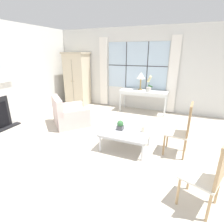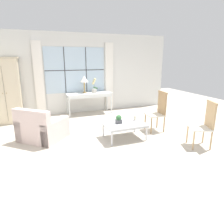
# 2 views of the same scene
# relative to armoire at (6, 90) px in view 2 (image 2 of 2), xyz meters

# --- Properties ---
(ground_plane) EXTENTS (14.00, 14.00, 0.00)m
(ground_plane) POSITION_rel_armoire_xyz_m (2.23, -2.63, -1.00)
(ground_plane) COLOR #BCB2A3
(wall_back_windowed) EXTENTS (7.20, 0.14, 2.80)m
(wall_back_windowed) POSITION_rel_armoire_xyz_m (2.23, 0.39, 0.39)
(wall_back_windowed) COLOR silver
(wall_back_windowed) RESTS_ON ground_plane
(armoire) EXTENTS (0.91, 0.69, 1.99)m
(armoire) POSITION_rel_armoire_xyz_m (0.00, 0.00, 0.00)
(armoire) COLOR beige
(armoire) RESTS_ON ground_plane
(console_table) EXTENTS (1.59, 0.55, 0.76)m
(console_table) POSITION_rel_armoire_xyz_m (2.61, 0.03, -0.32)
(console_table) COLOR silver
(console_table) RESTS_ON ground_plane
(table_lamp) EXTENTS (0.29, 0.29, 0.60)m
(table_lamp) POSITION_rel_armoire_xyz_m (2.47, 0.11, 0.22)
(table_lamp) COLOR #9E7F47
(table_lamp) RESTS_ON console_table
(potted_orchid) EXTENTS (0.21, 0.17, 0.52)m
(potted_orchid) POSITION_rel_armoire_xyz_m (2.78, -0.04, -0.05)
(potted_orchid) COLOR #BCB7AD
(potted_orchid) RESTS_ON console_table
(armchair_upholstered) EXTENTS (1.30, 1.29, 0.83)m
(armchair_upholstered) POSITION_rel_armoire_xyz_m (0.91, -1.88, -0.74)
(armchair_upholstered) COLOR beige
(armchair_upholstered) RESTS_ON ground_plane
(side_chair_wooden) EXTENTS (0.47, 0.47, 1.09)m
(side_chair_wooden) POSITION_rel_armoire_xyz_m (3.94, -2.33, -0.40)
(side_chair_wooden) COLOR beige
(side_chair_wooden) RESTS_ON ground_plane
(accent_chair_wooden) EXTENTS (0.57, 0.57, 1.05)m
(accent_chair_wooden) POSITION_rel_armoire_xyz_m (4.30, -3.60, -0.42)
(accent_chair_wooden) COLOR white
(accent_chair_wooden) RESTS_ON ground_plane
(coffee_table) EXTENTS (1.01, 0.73, 0.40)m
(coffee_table) POSITION_rel_armoire_xyz_m (2.82, -2.54, -0.64)
(coffee_table) COLOR silver
(coffee_table) RESTS_ON ground_plane
(potted_plant_small) EXTENTS (0.14, 0.14, 0.21)m
(potted_plant_small) POSITION_rel_armoire_xyz_m (2.69, -2.49, -0.50)
(potted_plant_small) COLOR #4C4C51
(potted_plant_small) RESTS_ON coffee_table
(pillar_candle) EXTENTS (0.11, 0.11, 0.14)m
(pillar_candle) POSITION_rel_armoire_xyz_m (3.17, -2.43, -0.54)
(pillar_candle) COLOR silver
(pillar_candle) RESTS_ON coffee_table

